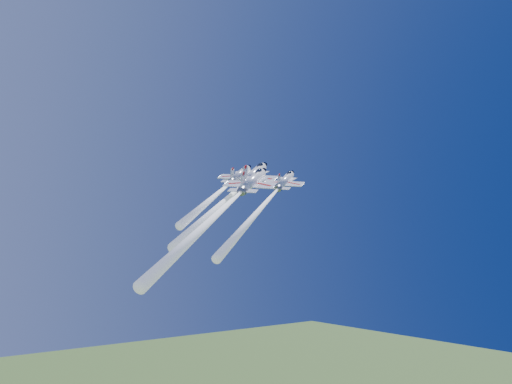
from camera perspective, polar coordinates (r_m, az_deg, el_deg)
jet_lead at (r=116.12m, az=-2.40°, el=-0.25°), size 34.28×25.60×33.91m
jet_left at (r=116.43m, az=-3.37°, el=0.26°), size 25.88×19.32×25.28m
jet_right at (r=106.10m, az=0.88°, el=-1.17°), size 29.93×22.47×33.06m
jet_slot at (r=99.87m, az=-3.38°, el=-1.74°), size 35.90×26.92×38.72m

